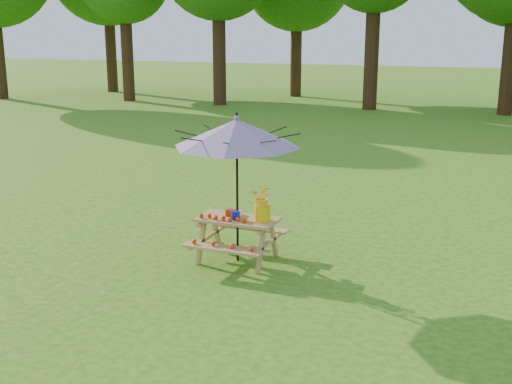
% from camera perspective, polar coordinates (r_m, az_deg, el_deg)
% --- Properties ---
extents(picnic_table, '(1.20, 1.32, 0.67)m').
position_cam_1_polar(picnic_table, '(9.69, -1.65, -4.28)').
color(picnic_table, '#A6734B').
rests_on(picnic_table, ground).
extents(patio_umbrella, '(2.25, 2.25, 2.25)m').
position_cam_1_polar(patio_umbrella, '(9.30, -1.72, 5.24)').
color(patio_umbrella, black).
rests_on(patio_umbrella, ground).
extents(produce_bins, '(0.28, 0.36, 0.13)m').
position_cam_1_polar(produce_bins, '(9.61, -1.93, -1.96)').
color(produce_bins, '#A9290D').
rests_on(produce_bins, picnic_table).
extents(tomatoes_row, '(0.77, 0.13, 0.07)m').
position_cam_1_polar(tomatoes_row, '(9.48, -2.93, -2.31)').
color(tomatoes_row, red).
rests_on(tomatoes_row, picnic_table).
extents(flower_bucket, '(0.34, 0.30, 0.54)m').
position_cam_1_polar(flower_bucket, '(9.37, 0.57, -0.89)').
color(flower_bucket, yellow).
rests_on(flower_bucket, picnic_table).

